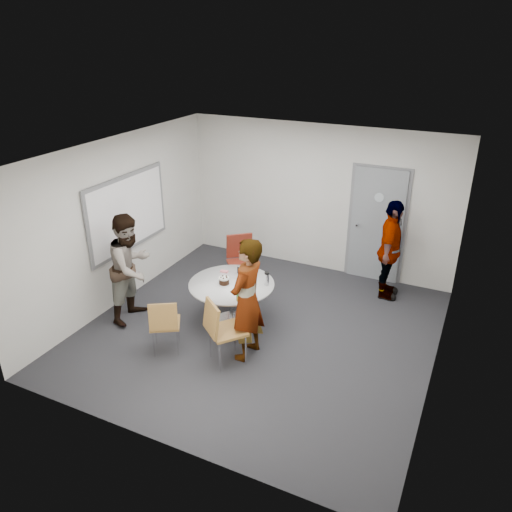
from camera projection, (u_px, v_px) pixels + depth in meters
The scene contains 15 objects.
floor at pixel (260, 331), 7.56m from camera, with size 5.00×5.00×0.00m, color #232327.
ceiling at pixel (260, 154), 6.43m from camera, with size 5.00×5.00×0.00m, color silver.
wall_back at pixel (318, 199), 9.05m from camera, with size 5.00×5.00×0.00m, color silver.
wall_left at pixel (119, 222), 7.98m from camera, with size 5.00×5.00×0.00m, color silver.
wall_right at pixel (447, 285), 6.02m from camera, with size 5.00×5.00×0.00m, color silver.
wall_front at pixel (154, 342), 4.95m from camera, with size 5.00×5.00×0.00m, color silver.
door at pixel (377, 225), 8.74m from camera, with size 1.02×0.17×2.12m.
whiteboard at pixel (128, 213), 8.08m from camera, with size 0.04×1.90×1.25m.
table at pixel (233, 289), 7.54m from camera, with size 1.29×1.29×0.97m.
chair_near_left at pixel (164, 322), 6.84m from camera, with size 0.56×0.58×0.85m.
chair_near_right at pixel (220, 326), 6.60m from camera, with size 0.66×0.67×0.96m.
chair_far at pixel (241, 257), 8.56m from camera, with size 0.68×0.68×0.98m.
person_main at pixel (247, 300), 6.65m from camera, with size 0.64×0.42×1.76m, color #A5C6EA.
person_left at pixel (131, 268), 7.59m from camera, with size 0.84×0.65×1.72m, color white.
person_right at pixel (390, 250), 8.20m from camera, with size 1.00×0.42×1.70m, color black.
Camera 1 is at (2.70, -5.80, 4.19)m, focal length 35.00 mm.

